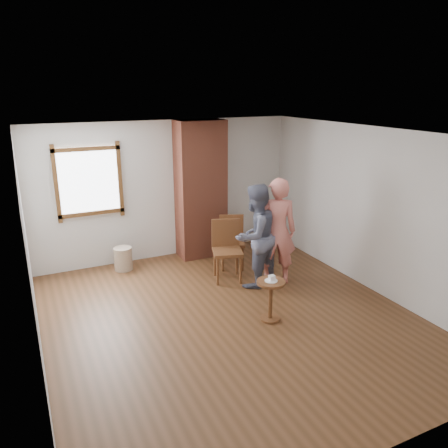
{
  "coord_description": "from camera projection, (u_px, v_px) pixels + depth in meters",
  "views": [
    {
      "loc": [
        -2.48,
        -4.98,
        3.18
      ],
      "look_at": [
        0.28,
        0.8,
        1.15
      ],
      "focal_mm": 35.0,
      "sensor_mm": 36.0,
      "label": 1
    }
  ],
  "objects": [
    {
      "name": "brick_chimney",
      "position": [
        201.0,
        190.0,
        8.27
      ],
      "size": [
        0.9,
        0.5,
        2.6
      ],
      "primitive_type": "cube",
      "color": "#A15139",
      "rests_on": "ground"
    },
    {
      "name": "man",
      "position": [
        255.0,
        236.0,
        7.07
      ],
      "size": [
        1.01,
        0.9,
        1.71
      ],
      "primitive_type": "imported",
      "rotation": [
        0.0,
        0.0,
        3.51
      ],
      "color": "black",
      "rests_on": "ground"
    },
    {
      "name": "cake_slice",
      "position": [
        272.0,
        278.0,
        6.04
      ],
      "size": [
        0.08,
        0.07,
        0.06
      ],
      "primitive_type": "cube",
      "color": "white",
      "rests_on": "cake_plate"
    },
    {
      "name": "side_table",
      "position": [
        271.0,
        294.0,
        6.1
      ],
      "size": [
        0.4,
        0.4,
        0.6
      ],
      "color": "brown",
      "rests_on": "ground"
    },
    {
      "name": "dark_pot",
      "position": [
        127.0,
        264.0,
        7.93
      ],
      "size": [
        0.18,
        0.18,
        0.17
      ],
      "primitive_type": "cylinder",
      "rotation": [
        0.0,
        0.0,
        0.07
      ],
      "color": "black",
      "rests_on": "ground"
    },
    {
      "name": "person_pink",
      "position": [
        277.0,
        231.0,
        7.18
      ],
      "size": [
        0.78,
        0.67,
        1.8
      ],
      "primitive_type": "imported",
      "rotation": [
        0.0,
        0.0,
        2.69
      ],
      "color": "#E47E72",
      "rests_on": "ground"
    },
    {
      "name": "dining_chair_right",
      "position": [
        227.0,
        247.0,
        7.41
      ],
      "size": [
        0.6,
        0.6,
        1.03
      ],
      "rotation": [
        0.0,
        0.0,
        -0.31
      ],
      "color": "brown",
      "rests_on": "ground"
    },
    {
      "name": "ground",
      "position": [
        231.0,
        318.0,
        6.26
      ],
      "size": [
        5.5,
        5.5,
        0.0
      ],
      "primitive_type": "plane",
      "color": "brown",
      "rests_on": "ground"
    },
    {
      "name": "stoneware_crock",
      "position": [
        123.0,
        259.0,
        7.86
      ],
      "size": [
        0.42,
        0.42,
        0.42
      ],
      "primitive_type": "cylinder",
      "rotation": [
        0.0,
        0.0,
        0.39
      ],
      "color": "tan",
      "rests_on": "ground"
    },
    {
      "name": "cake_plate",
      "position": [
        271.0,
        281.0,
        6.04
      ],
      "size": [
        0.18,
        0.18,
        0.01
      ],
      "primitive_type": "cylinder",
      "color": "white",
      "rests_on": "side_table"
    },
    {
      "name": "dining_chair_left",
      "position": [
        232.0,
        238.0,
        7.95
      ],
      "size": [
        0.58,
        0.58,
        0.94
      ],
      "rotation": [
        0.0,
        0.0,
        -0.4
      ],
      "color": "brown",
      "rests_on": "ground"
    },
    {
      "name": "room_shell",
      "position": [
        209.0,
        187.0,
        6.22
      ],
      "size": [
        5.04,
        5.52,
        2.62
      ],
      "color": "silver",
      "rests_on": "ground"
    }
  ]
}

